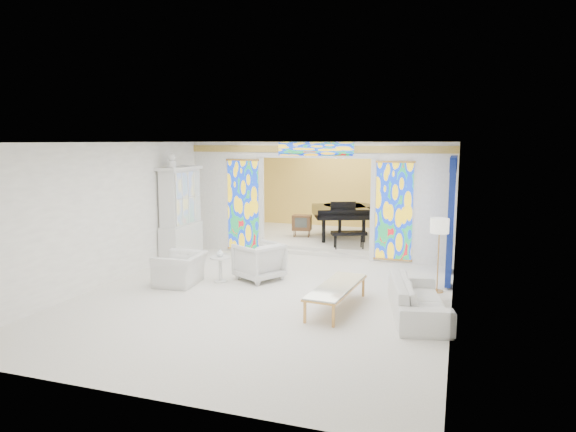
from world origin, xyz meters
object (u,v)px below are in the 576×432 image
(armchair_right, at_px, (259,261))
(coffee_table, at_px, (337,287))
(grand_piano, at_px, (344,211))
(china_cabinet, at_px, (181,214))
(armchair_left, at_px, (181,269))
(tv_console, at_px, (302,223))
(sofa, at_px, (418,298))

(armchair_right, bearing_deg, coffee_table, 84.90)
(coffee_table, bearing_deg, grand_piano, 101.18)
(china_cabinet, xyz_separation_m, grand_piano, (3.53, 3.37, -0.22))
(armchair_left, bearing_deg, china_cabinet, -155.78)
(china_cabinet, bearing_deg, tv_console, 52.37)
(armchair_right, relative_size, coffee_table, 0.45)
(coffee_table, bearing_deg, sofa, 2.57)
(armchair_left, bearing_deg, coffee_table, 76.15)
(armchair_right, xyz_separation_m, coffee_table, (2.07, -1.41, -0.01))
(armchair_left, height_order, grand_piano, grand_piano)
(armchair_right, height_order, grand_piano, grand_piano)
(china_cabinet, distance_m, grand_piano, 4.89)
(china_cabinet, xyz_separation_m, sofa, (6.17, -2.60, -0.85))
(coffee_table, height_order, grand_piano, grand_piano)
(grand_piano, relative_size, tv_console, 4.94)
(sofa, xyz_separation_m, tv_console, (-3.83, 5.63, 0.28))
(coffee_table, bearing_deg, armchair_left, 171.48)
(sofa, relative_size, tv_console, 3.40)
(grand_piano, bearing_deg, tv_console, 174.04)
(tv_console, bearing_deg, grand_piano, 7.21)
(armchair_right, bearing_deg, sofa, 98.20)
(china_cabinet, distance_m, sofa, 6.75)
(sofa, height_order, grand_piano, grand_piano)
(armchair_left, xyz_separation_m, coffee_table, (3.51, -0.53, 0.07))
(armchair_left, xyz_separation_m, tv_console, (1.12, 5.16, 0.27))
(armchair_left, distance_m, armchair_right, 1.70)
(armchair_left, bearing_deg, sofa, 79.34)
(armchair_right, distance_m, sofa, 3.76)
(armchair_left, xyz_separation_m, grand_piano, (2.32, 5.51, 0.62))
(coffee_table, bearing_deg, tv_console, 112.83)
(armchair_left, xyz_separation_m, sofa, (4.95, -0.46, -0.01))
(armchair_right, distance_m, coffee_table, 2.51)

